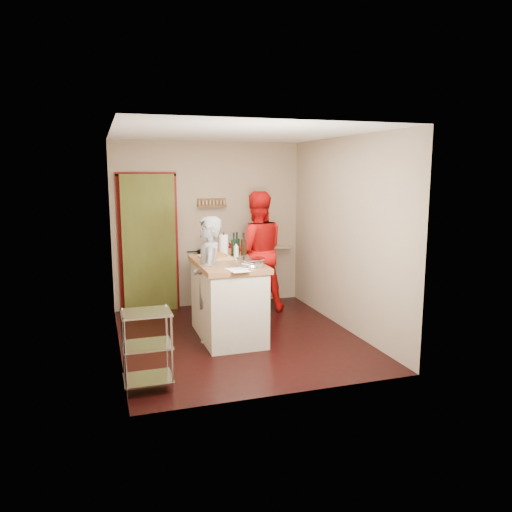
{
  "coord_description": "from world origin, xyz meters",
  "views": [
    {
      "loc": [
        -1.69,
        -6.0,
        2.15
      ],
      "look_at": [
        0.23,
        0.0,
        1.07
      ],
      "focal_mm": 35.0,
      "sensor_mm": 36.0,
      "label": 1
    }
  ],
  "objects_px": {
    "wire_shelving": "(147,346)",
    "island": "(228,298)",
    "person_stripe": "(208,279)",
    "person_red": "(257,252)",
    "stove": "(217,281)"
  },
  "relations": [
    {
      "from": "stove",
      "to": "person_stripe",
      "type": "distance_m",
      "value": 1.48
    },
    {
      "from": "wire_shelving",
      "to": "person_stripe",
      "type": "distance_m",
      "value": 1.58
    },
    {
      "from": "stove",
      "to": "wire_shelving",
      "type": "xyz_separation_m",
      "value": [
        -1.33,
        -2.62,
        -0.01
      ]
    },
    {
      "from": "wire_shelving",
      "to": "person_red",
      "type": "relative_size",
      "value": 0.43
    },
    {
      "from": "wire_shelving",
      "to": "person_red",
      "type": "distance_m",
      "value": 3.11
    },
    {
      "from": "wire_shelving",
      "to": "person_stripe",
      "type": "relative_size",
      "value": 0.5
    },
    {
      "from": "island",
      "to": "person_stripe",
      "type": "bearing_deg",
      "value": -174.15
    },
    {
      "from": "wire_shelving",
      "to": "island",
      "type": "bearing_deg",
      "value": 47.73
    },
    {
      "from": "person_stripe",
      "to": "person_red",
      "type": "xyz_separation_m",
      "value": [
        1.01,
        1.15,
        0.13
      ]
    },
    {
      "from": "wire_shelving",
      "to": "island",
      "type": "distance_m",
      "value": 1.72
    },
    {
      "from": "island",
      "to": "person_stripe",
      "type": "relative_size",
      "value": 0.89
    },
    {
      "from": "wire_shelving",
      "to": "person_red",
      "type": "bearing_deg",
      "value": 51.47
    },
    {
      "from": "wire_shelving",
      "to": "island",
      "type": "relative_size",
      "value": 0.56
    },
    {
      "from": "stove",
      "to": "island",
      "type": "xyz_separation_m",
      "value": [
        -0.17,
        -1.35,
        0.08
      ]
    },
    {
      "from": "island",
      "to": "person_stripe",
      "type": "distance_m",
      "value": 0.37
    }
  ]
}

